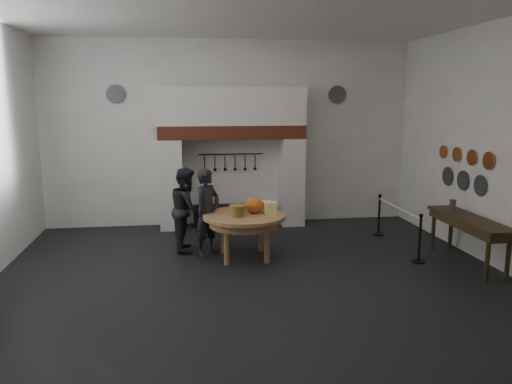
{
  "coord_description": "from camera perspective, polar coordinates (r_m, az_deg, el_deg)",
  "views": [
    {
      "loc": [
        -1.19,
        -8.3,
        3.06
      ],
      "look_at": [
        0.17,
        0.87,
        1.35
      ],
      "focal_mm": 35.0,
      "sensor_mm": 36.0,
      "label": 1
    }
  ],
  "objects": [
    {
      "name": "floor",
      "position": [
        8.93,
        -0.28,
        -9.59
      ],
      "size": [
        9.0,
        8.0,
        0.02
      ],
      "primitive_type": "cube",
      "color": "black",
      "rests_on": "ground"
    },
    {
      "name": "ceiling",
      "position": [
        8.51,
        -0.31,
        20.18
      ],
      "size": [
        9.0,
        8.0,
        0.02
      ],
      "primitive_type": "cube",
      "color": "silver",
      "rests_on": "wall_back"
    },
    {
      "name": "wall_back",
      "position": [
        12.39,
        -2.94,
        6.69
      ],
      "size": [
        9.0,
        0.02,
        4.5
      ],
      "primitive_type": "cube",
      "color": "white",
      "rests_on": "floor"
    },
    {
      "name": "wall_front",
      "position": [
        4.54,
        6.88,
        0.06
      ],
      "size": [
        9.0,
        0.02,
        4.5
      ],
      "primitive_type": "cube",
      "color": "white",
      "rests_on": "floor"
    },
    {
      "name": "wall_right",
      "position": [
        10.1,
        25.98,
        4.79
      ],
      "size": [
        0.02,
        8.0,
        4.5
      ],
      "primitive_type": "cube",
      "color": "white",
      "rests_on": "floor"
    },
    {
      "name": "chimney_pier_left",
      "position": [
        12.12,
        -9.68,
        0.88
      ],
      "size": [
        0.55,
        0.7,
        2.15
      ],
      "primitive_type": "cube",
      "color": "silver",
      "rests_on": "floor"
    },
    {
      "name": "chimney_pier_right",
      "position": [
        12.41,
        4.07,
        1.22
      ],
      "size": [
        0.55,
        0.7,
        2.15
      ],
      "primitive_type": "cube",
      "color": "silver",
      "rests_on": "floor"
    },
    {
      "name": "hearth_brick_band",
      "position": [
        12.04,
        -2.78,
        6.87
      ],
      "size": [
        3.5,
        0.72,
        0.32
      ],
      "primitive_type": "cube",
      "color": "#9E442B",
      "rests_on": "chimney_pier_left"
    },
    {
      "name": "chimney_hood",
      "position": [
        12.01,
        -2.8,
        9.77
      ],
      "size": [
        3.5,
        0.7,
        0.9
      ],
      "primitive_type": "cube",
      "color": "silver",
      "rests_on": "hearth_brick_band"
    },
    {
      "name": "iron_range",
      "position": [
        12.41,
        -2.72,
        -2.65
      ],
      "size": [
        1.9,
        0.45,
        0.5
      ],
      "primitive_type": "cube",
      "color": "black",
      "rests_on": "floor"
    },
    {
      "name": "utensil_rail",
      "position": [
        12.35,
        -2.88,
        4.35
      ],
      "size": [
        1.6,
        0.02,
        0.02
      ],
      "primitive_type": "cylinder",
      "rotation": [
        0.0,
        1.57,
        0.0
      ],
      "color": "black",
      "rests_on": "wall_back"
    },
    {
      "name": "work_table",
      "position": [
        9.7,
        -1.34,
        -2.78
      ],
      "size": [
        1.8,
        1.8,
        0.07
      ],
      "primitive_type": "cylinder",
      "rotation": [
        0.0,
        0.0,
        0.13
      ],
      "color": "#A5704E",
      "rests_on": "floor"
    },
    {
      "name": "pumpkin",
      "position": [
        9.79,
        -0.26,
        -1.53
      ],
      "size": [
        0.36,
        0.36,
        0.31
      ],
      "primitive_type": "ellipsoid",
      "color": "#C8541C",
      "rests_on": "work_table"
    },
    {
      "name": "cheese_block_big",
      "position": [
        9.69,
        1.62,
        -1.86
      ],
      "size": [
        0.22,
        0.22,
        0.24
      ],
      "primitive_type": "cube",
      "color": "#F3E191",
      "rests_on": "work_table"
    },
    {
      "name": "cheese_block_small",
      "position": [
        9.98,
        1.21,
        -1.61
      ],
      "size": [
        0.18,
        0.18,
        0.2
      ],
      "primitive_type": "cube",
      "color": "#FEEA98",
      "rests_on": "work_table"
    },
    {
      "name": "wicker_basket",
      "position": [
        9.51,
        -2.13,
        -2.17
      ],
      "size": [
        0.36,
        0.36,
        0.22
      ],
      "primitive_type": "cone",
      "rotation": [
        3.14,
        0.0,
        0.13
      ],
      "color": "olive",
      "rests_on": "work_table"
    },
    {
      "name": "bread_loaf",
      "position": [
        10.01,
        -2.16,
        -1.79
      ],
      "size": [
        0.31,
        0.18,
        0.13
      ],
      "primitive_type": "ellipsoid",
      "color": "#AC6B3D",
      "rests_on": "work_table"
    },
    {
      "name": "visitor_near",
      "position": [
        9.95,
        -5.57,
        -2.3
      ],
      "size": [
        0.74,
        0.75,
        1.75
      ],
      "primitive_type": "imported",
      "rotation": [
        0.0,
        0.0,
        0.81
      ],
      "color": "black",
      "rests_on": "floor"
    },
    {
      "name": "visitor_far",
      "position": [
        10.33,
        -7.9,
        -1.96
      ],
      "size": [
        0.68,
        0.86,
        1.72
      ],
      "primitive_type": "imported",
      "rotation": [
        0.0,
        0.0,
        1.53
      ],
      "color": "black",
      "rests_on": "floor"
    },
    {
      "name": "side_table",
      "position": [
        10.17,
        23.18,
        -2.85
      ],
      "size": [
        0.55,
        2.2,
        0.06
      ],
      "primitive_type": "cube",
      "color": "#3C2C16",
      "rests_on": "floor"
    },
    {
      "name": "pewter_jug",
      "position": [
        10.64,
        21.56,
        -1.4
      ],
      "size": [
        0.12,
        0.12,
        0.22
      ],
      "primitive_type": "cylinder",
      "color": "#535258",
      "rests_on": "side_table"
    },
    {
      "name": "copper_pan_a",
      "position": [
        10.27,
        25.04,
        3.26
      ],
      "size": [
        0.03,
        0.34,
        0.34
      ],
      "primitive_type": "cylinder",
      "rotation": [
        0.0,
        1.57,
        0.0
      ],
      "color": "#C6662D",
      "rests_on": "wall_right"
    },
    {
      "name": "copper_pan_b",
      "position": [
        10.73,
        23.43,
        3.65
      ],
      "size": [
        0.03,
        0.32,
        0.32
      ],
      "primitive_type": "cylinder",
      "rotation": [
        0.0,
        1.57,
        0.0
      ],
      "color": "#C6662D",
      "rests_on": "wall_right"
    },
    {
      "name": "copper_pan_c",
      "position": [
        11.2,
        21.96,
        4.0
      ],
      "size": [
        0.03,
        0.3,
        0.3
      ],
      "primitive_type": "cylinder",
      "rotation": [
        0.0,
        1.57,
        0.0
      ],
      "color": "#C6662D",
      "rests_on": "wall_right"
    },
    {
      "name": "copper_pan_d",
      "position": [
        11.67,
        20.61,
        4.33
      ],
      "size": [
        0.03,
        0.28,
        0.28
      ],
      "primitive_type": "cylinder",
      "rotation": [
        0.0,
        1.57,
        0.0
      ],
      "color": "#C6662D",
      "rests_on": "wall_right"
    },
    {
      "name": "pewter_plate_left",
      "position": [
        10.5,
        24.23,
        0.7
      ],
      "size": [
        0.03,
        0.4,
        0.4
      ],
      "primitive_type": "cylinder",
      "rotation": [
        0.0,
        1.57,
        0.0
      ],
      "color": "#4C4C51",
      "rests_on": "wall_right"
    },
    {
      "name": "pewter_plate_mid",
      "position": [
        11.0,
        22.57,
        1.23
      ],
      "size": [
        0.03,
        0.4,
        0.4
      ],
      "primitive_type": "cylinder",
      "rotation": [
        0.0,
        1.57,
        0.0
      ],
      "color": "#4C4C51",
      "rests_on": "wall_right"
    },
    {
      "name": "pewter_plate_right",
      "position": [
        11.52,
        21.05,
        1.71
      ],
      "size": [
        0.03,
        0.4,
        0.4
      ],
      "primitive_type": "cylinder",
      "rotation": [
        0.0,
        1.57,
        0.0
      ],
      "color": "#4C4C51",
      "rests_on": "wall_right"
    },
    {
      "name": "pewter_plate_back_left",
      "position": [
        12.36,
        -15.75,
        10.72
      ],
      "size": [
        0.44,
        0.03,
        0.44
      ],
      "primitive_type": "cylinder",
      "rotation": [
        1.57,
        0.0,
        0.0
      ],
      "color": "#4C4C51",
      "rests_on": "wall_back"
    },
    {
      "name": "pewter_plate_back_right",
      "position": [
        12.87,
        9.32,
        10.94
      ],
      "size": [
        0.44,
        0.03,
        0.44
      ],
      "primitive_type": "cylinder",
      "rotation": [
        1.57,
        0.0,
        0.0
      ],
      "color": "#4C4C51",
      "rests_on": "wall_back"
    },
    {
      "name": "barrier_post_near",
      "position": [
        10.02,
        18.21,
        -5.2
      ],
      "size": [
        0.05,
        0.05,
        0.9
      ],
      "primitive_type": "cylinder",
      "color": "black",
      "rests_on": "floor"
    },
    {
      "name": "barrier_post_far",
      "position": [
        11.78,
        13.88,
        -2.67
      ],
      "size": [
        0.05,
        0.05,
        0.9
      ],
      "primitive_type": "cylinder",
      "color": "black",
      "rests_on": "floor"
    },
    {
      "name": "barrier_rope",
      "position": [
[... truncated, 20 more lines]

